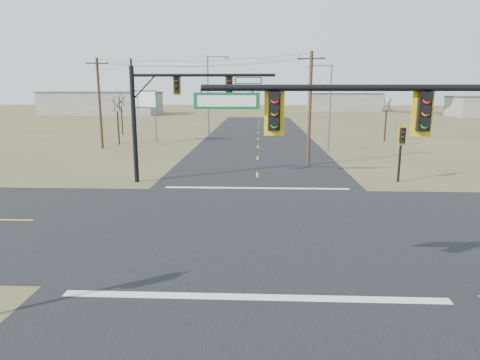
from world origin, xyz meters
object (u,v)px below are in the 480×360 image
Objects in this scene: streetlight_c at (210,92)px; bare_tree_a at (117,104)px; utility_pole_near at (310,107)px; bare_tree_b at (121,99)px; mast_arm_far at (174,100)px; pedestal_signal_ne at (402,140)px; streetlight_a at (328,103)px; highway_sign at (145,106)px; bare_tree_c at (387,102)px; mast_arm_near at (431,137)px; utility_pole_far at (100,102)px.

streetlight_c is 1.82× the size of bare_tree_a.
utility_pole_near is 34.05m from bare_tree_b.
mast_arm_far reaches higher than pedestal_signal_ne.
streetlight_a is at bearing 27.17° from mast_arm_far.
mast_arm_far reaches higher than highway_sign.
streetlight_a is 31.03m from bare_tree_b.
bare_tree_c is (8.58, 9.12, -0.21)m from streetlight_a.
mast_arm_near is at bearing -88.96° from utility_pole_near.
mast_arm_far is 23.63m from highway_sign.
pedestal_signal_ne is at bearing -74.41° from streetlight_a.
streetlight_c is at bearing 50.09° from utility_pole_far.
utility_pole_near is (-0.44, 24.49, -0.21)m from mast_arm_near.
streetlight_c is (6.99, 7.23, 1.65)m from highway_sign.
pedestal_signal_ne is at bearing -46.57° from bare_tree_b.
bare_tree_a is at bearing -74.37° from bare_tree_b.
bare_tree_b is 35.86m from bare_tree_c.
utility_pole_far is (-26.93, 16.26, 2.07)m from pedestal_signal_ne.
mast_arm_near is 1.67× the size of bare_tree_b.
mast_arm_near is 0.96× the size of streetlight_c.
streetlight_c is (-10.88, 22.14, 1.16)m from utility_pole_near.
utility_pole_far is 24.24m from streetlight_a.
bare_tree_b is (-12.90, 2.22, -1.10)m from streetlight_c.
utility_pole_near is 23.43m from utility_pole_far.
bare_tree_a is at bearing 174.27° from streetlight_a.
streetlight_a is (24.21, -1.18, -0.02)m from utility_pole_far.
bare_tree_a is at bearing 124.64° from mast_arm_near.
mast_arm_far is 23.01m from bare_tree_a.
mast_arm_near is 47.99m from streetlight_c.
bare_tree_b is (-2.43, 14.75, -0.05)m from utility_pole_far.
streetlight_c reaches higher than bare_tree_b.
streetlight_a is at bearing 71.37° from utility_pole_near.
mast_arm_near is at bearing -47.05° from highway_sign.
utility_pole_near reaches higher than bare_tree_b.
utility_pole_far is 0.90× the size of streetlight_c.
bare_tree_b is at bearing 122.64° from pedestal_signal_ne.
pedestal_signal_ne is 0.64× the size of bare_tree_b.
streetlight_a is (20.72, -6.47, 0.59)m from highway_sign.
streetlight_c is 22.80m from bare_tree_c.
mast_arm_far is 1.56× the size of highway_sign.
utility_pole_near is 20.95m from bare_tree_c.
streetlight_a reaches higher than pedestal_signal_ne.
highway_sign is at bearing -174.82° from bare_tree_c.
bare_tree_b is (-13.85, 31.68, -0.69)m from mast_arm_far.
utility_pole_far is at bearing -102.22° from bare_tree_a.
mast_arm_far is 20.30m from streetlight_a.
streetlight_c reaches higher than highway_sign.
streetlight_c is at bearing 68.06° from mast_arm_far.
utility_pole_far is 3.52m from bare_tree_a.
bare_tree_b is at bearing 134.31° from utility_pole_near.
utility_pole_near reaches higher than mast_arm_near.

